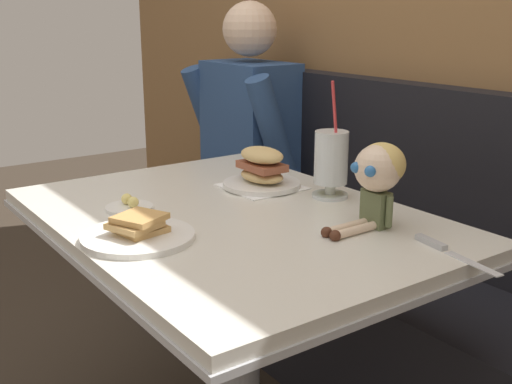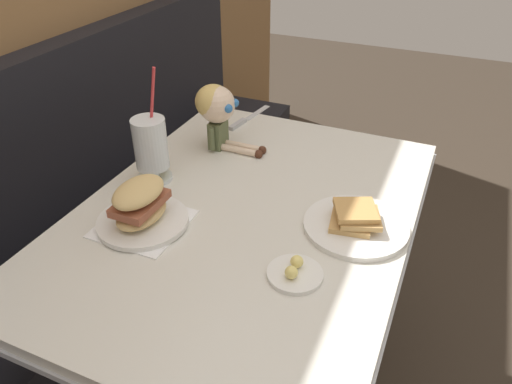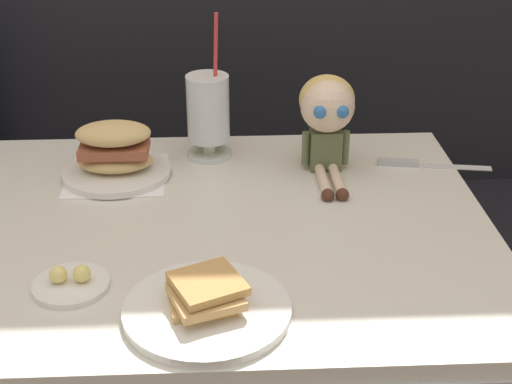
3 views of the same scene
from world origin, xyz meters
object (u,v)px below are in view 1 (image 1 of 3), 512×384
at_px(milkshake_glass, 331,161).
at_px(sandwich_plate, 262,171).
at_px(seated_doll, 378,173).
at_px(butter_saucer, 129,206).
at_px(toast_plate, 138,233).
at_px(butter_knife, 442,248).
at_px(diner_patron, 242,136).

height_order(milkshake_glass, sandwich_plate, milkshake_glass).
height_order(sandwich_plate, seated_doll, seated_doll).
bearing_deg(butter_saucer, seated_doll, 42.45).
height_order(toast_plate, butter_knife, toast_plate).
bearing_deg(butter_saucer, milkshake_glass, 66.60).
distance_m(milkshake_glass, seated_doll, 0.25).
xyz_separation_m(milkshake_glass, diner_patron, (-0.84, 0.29, -0.10)).
height_order(milkshake_glass, diner_patron, diner_patron).
bearing_deg(milkshake_glass, diner_patron, 161.16).
distance_m(sandwich_plate, diner_patron, 0.76).
bearing_deg(seated_doll, butter_knife, 1.25).
bearing_deg(seated_doll, sandwich_plate, -177.92).
bearing_deg(seated_doll, diner_patron, 161.49).
relative_size(sandwich_plate, butter_saucer, 1.83).
xyz_separation_m(sandwich_plate, seated_doll, (0.43, 0.02, 0.08)).
relative_size(milkshake_glass, butter_knife, 1.34).
bearing_deg(milkshake_glass, butter_knife, -9.35).
distance_m(toast_plate, milkshake_glass, 0.57).
distance_m(toast_plate, diner_patron, 1.20).
relative_size(butter_saucer, butter_knife, 0.51).
distance_m(butter_saucer, seated_doll, 0.62).
height_order(butter_saucer, seated_doll, seated_doll).
distance_m(toast_plate, seated_doll, 0.56).
bearing_deg(diner_patron, toast_plate, -45.33).
bearing_deg(milkshake_glass, seated_doll, -17.33).
relative_size(sandwich_plate, seated_doll, 1.01).
xyz_separation_m(milkshake_glass, seated_doll, (0.24, -0.07, 0.03)).
height_order(sandwich_plate, butter_knife, sandwich_plate).
bearing_deg(butter_saucer, butter_knife, 33.03).
distance_m(butter_knife, diner_patron, 1.32).
bearing_deg(toast_plate, milkshake_glass, 90.09).
bearing_deg(sandwich_plate, diner_patron, 149.97).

